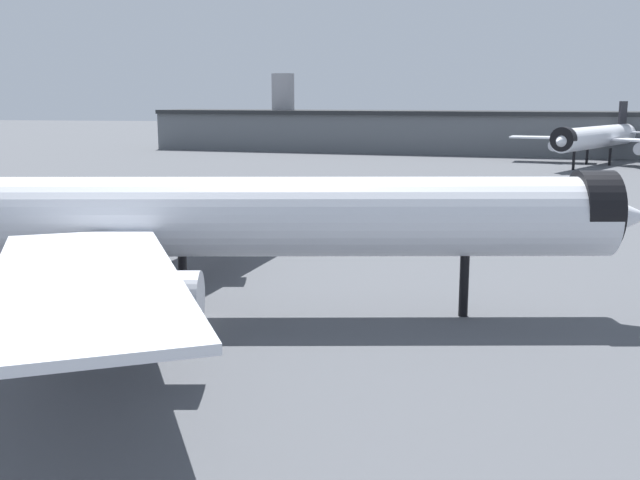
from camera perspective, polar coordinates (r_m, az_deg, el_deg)
name	(u,v)px	position (r m, az deg, el deg)	size (l,w,h in m)	color
ground	(179,323)	(54.30, -10.80, -6.33)	(900.00, 900.00, 0.00)	#4C4F54
airliner_near_gate	(206,219)	(54.01, -8.80, 1.65)	(64.32, 58.17, 16.67)	silver
airliner_far_taxiway	(597,138)	(188.86, 20.56, 7.41)	(41.29, 46.00, 15.08)	silver
terminal_building	(445,131)	(221.67, 9.65, 8.27)	(181.60, 45.66, 23.27)	slate
service_truck_front	(435,221)	(88.68, 8.86, 1.48)	(5.96, 4.36, 3.00)	black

